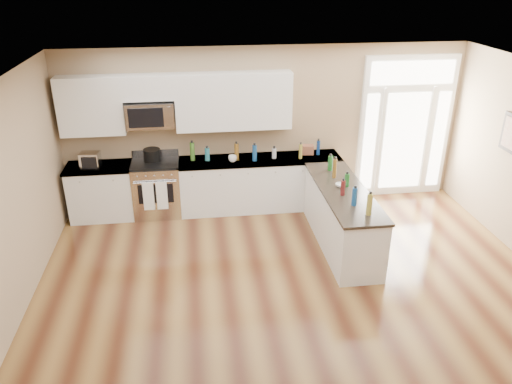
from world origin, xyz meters
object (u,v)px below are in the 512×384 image
Objects in this scene: stockpot at (152,154)px; toaster_oven at (90,160)px; peninsula_cabinet at (341,219)px; kitchen_range at (157,188)px.

stockpot is 1.00m from toaster_oven.
toaster_oven reaches higher than peninsula_cabinet.
stockpot is at bearing 15.14° from toaster_oven.
kitchen_range is 3.78× the size of stockpot.
stockpot is (-0.04, 0.11, 0.58)m from kitchen_range.
toaster_oven is at bearing -176.47° from kitchen_range.
peninsula_cabinet is 4.18m from toaster_oven.
kitchen_range is at bearing -69.00° from stockpot.
stockpot reaches higher than kitchen_range.
peninsula_cabinet is at bearing -26.81° from kitchen_range.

